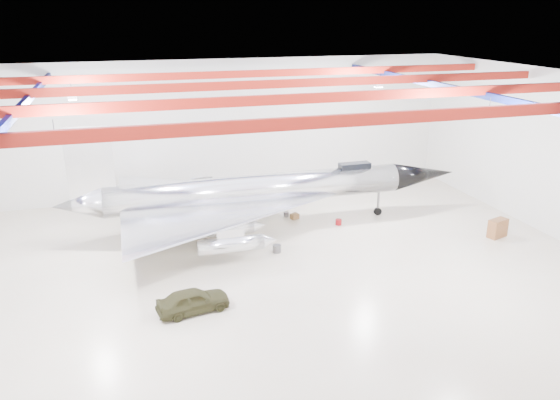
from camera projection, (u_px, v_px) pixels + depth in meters
name	position (u px, v px, depth m)	size (l,w,h in m)	color
floor	(263.00, 266.00, 32.74)	(40.00, 40.00, 0.00)	beige
wall_back	(215.00, 128.00, 44.53)	(40.00, 40.00, 0.00)	silver
wall_right	(551.00, 154.00, 36.42)	(30.00, 30.00, 0.00)	silver
ceiling	(261.00, 80.00, 29.17)	(40.00, 40.00, 0.00)	#0A0F38
ceiling_structure	(261.00, 93.00, 29.39)	(39.50, 29.50, 1.08)	maroon
jet_aircraft	(257.00, 193.00, 37.77)	(28.78, 16.60, 7.86)	silver
jeep	(193.00, 300.00, 27.61)	(1.48, 3.69, 1.26)	#323119
desk	(498.00, 228.00, 36.86)	(1.38, 0.69, 1.26)	brown
crate_ply	(153.00, 238.00, 36.37)	(0.54, 0.43, 0.38)	olive
toolbox_red	(176.00, 217.00, 40.24)	(0.40, 0.32, 0.28)	maroon
engine_drum	(277.00, 249.00, 34.61)	(0.54, 0.54, 0.49)	#59595B
parts_bin	(295.00, 216.00, 40.24)	(0.57, 0.46, 0.40)	olive
crate_small	(137.00, 236.00, 36.83)	(0.38, 0.30, 0.27)	#59595B
tool_chest	(338.00, 222.00, 39.13)	(0.45, 0.45, 0.40)	maroon
oil_barrel	(204.00, 246.00, 35.12)	(0.51, 0.41, 0.36)	olive
spares_box	(286.00, 214.00, 40.74)	(0.39, 0.39, 0.35)	#59595B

